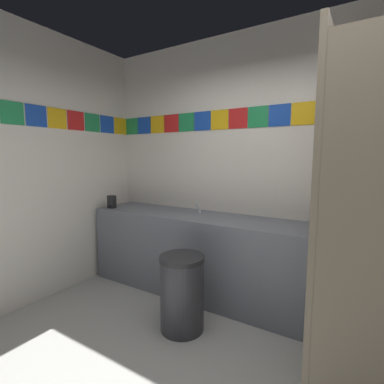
% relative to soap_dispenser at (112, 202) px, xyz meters
% --- Properties ---
extents(wall_back, '(4.44, 0.09, 2.83)m').
position_rel_soap_dispenser_xyz_m(wall_back, '(2.01, 0.53, 0.46)').
color(wall_back, silver).
rests_on(wall_back, ground_plane).
extents(vanity_counter, '(2.49, 0.61, 0.88)m').
position_rel_soap_dispenser_xyz_m(vanity_counter, '(1.09, 0.19, -0.52)').
color(vanity_counter, slate).
rests_on(vanity_counter, ground_plane).
extents(faucet_center, '(0.04, 0.10, 0.14)m').
position_rel_soap_dispenser_xyz_m(faucet_center, '(1.09, 0.28, -0.03)').
color(faucet_center, silver).
rests_on(faucet_center, vanity_counter).
extents(soap_dispenser, '(0.09, 0.09, 0.16)m').
position_rel_soap_dispenser_xyz_m(soap_dispenser, '(0.00, 0.00, 0.00)').
color(soap_dispenser, black).
rests_on(soap_dispenser, vanity_counter).
extents(stall_divider, '(0.92, 1.40, 2.21)m').
position_rel_soap_dispenser_xyz_m(stall_divider, '(2.64, -0.46, 0.14)').
color(stall_divider, '#726651').
rests_on(stall_divider, ground_plane).
extents(trash_bin, '(0.39, 0.39, 0.67)m').
position_rel_soap_dispenser_xyz_m(trash_bin, '(1.37, -0.48, -0.63)').
color(trash_bin, '#333338').
rests_on(trash_bin, ground_plane).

